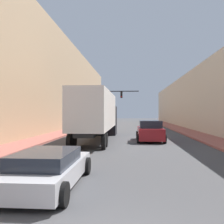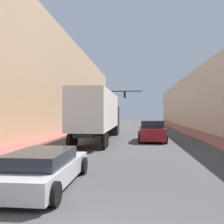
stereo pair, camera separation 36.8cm
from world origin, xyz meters
The scene contains 8 objects.
sidewalk_right centered at (7.21, 30.00, 0.07)m, with size 2.44×80.00×0.15m.
sidewalk_left centered at (-7.21, 30.00, 0.07)m, with size 2.44×80.00×0.15m.
building_right centered at (11.43, 30.00, 4.03)m, with size 6.00×80.00×8.07m.
building_left centered at (-11.43, 30.00, 6.48)m, with size 6.00×80.00×12.95m.
semi_truck centered at (-2.37, 17.84, 2.27)m, with size 2.52×13.31×4.00m.
sedan_car centered at (-2.15, 4.33, 0.57)m, with size 2.11×4.68×1.16m.
suv_car centered at (2.06, 17.40, 0.82)m, with size 2.23×4.41×1.72m.
traffic_signal_gantry centered at (-3.92, 32.37, 4.04)m, with size 7.50×0.35×5.73m.
Camera 1 is at (0.50, -3.48, 2.37)m, focal length 40.00 mm.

